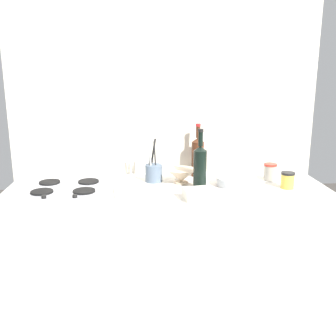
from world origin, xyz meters
The scene contains 13 objects.
ground_plane centered at (0.00, 0.00, 0.00)m, with size 6.00×6.00×0.00m, color #47423D.
counter_block centered at (0.00, 0.00, 0.45)m, with size 1.80×0.70×0.90m, color silver.
backsplash_panel centered at (0.00, 0.38, 1.05)m, with size 1.90×0.06×2.11m, color beige.
stovetop_hob centered at (-0.55, -0.01, 0.91)m, with size 0.43×0.39×0.04m.
plate_stack centered at (0.39, 0.04, 0.93)m, with size 0.23×0.23×0.05m.
wine_bottle_leftmost centered at (0.17, -0.01, 1.03)m, with size 0.07×0.07×0.34m.
wine_bottle_mid_left centered at (0.20, 0.26, 1.03)m, with size 0.08×0.08×0.33m.
mixing_bowl centered at (0.08, 0.10, 0.95)m, with size 0.17×0.17×0.09m.
butter_dish centered at (0.14, -0.19, 0.93)m, with size 0.13×0.10×0.06m, color silver.
utensil_crock centered at (-0.08, 0.15, 0.96)m, with size 0.10×0.10×0.28m.
condiment_jar_front centered at (0.62, 0.13, 0.95)m, with size 0.08×0.08×0.10m.
condiment_jar_rear centered at (0.67, -0.03, 0.95)m, with size 0.08×0.08×0.09m.
cutting_board centered at (-0.15, -0.06, 0.91)m, with size 0.27×0.18×0.02m, color silver.
Camera 1 is at (-0.14, -2.06, 1.54)m, focal length 41.65 mm.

